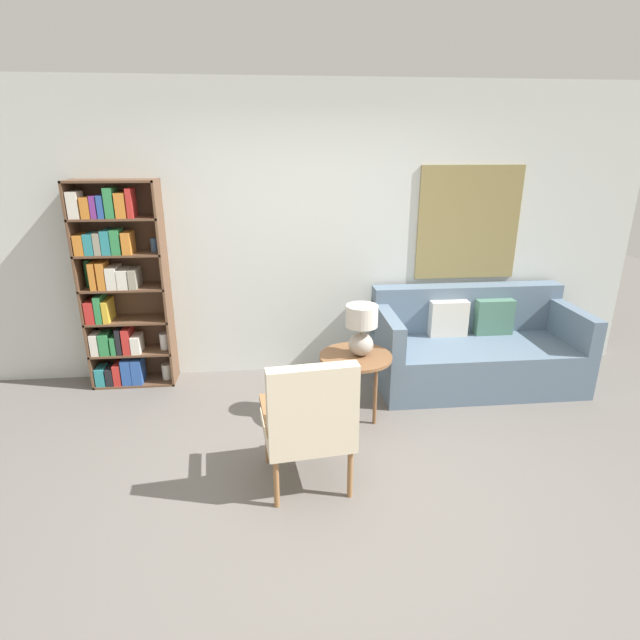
{
  "coord_description": "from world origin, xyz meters",
  "views": [
    {
      "loc": [
        -0.37,
        -2.63,
        2.14
      ],
      "look_at": [
        -0.01,
        0.89,
        0.9
      ],
      "focal_mm": 28.0,
      "sensor_mm": 36.0,
      "label": 1
    }
  ],
  "objects_px": {
    "armchair": "(309,418)",
    "table_lamp": "(361,327)",
    "bookshelf": "(118,288)",
    "couch": "(474,349)",
    "side_table": "(356,362)"
  },
  "relations": [
    {
      "from": "side_table",
      "to": "table_lamp",
      "type": "height_order",
      "value": "table_lamp"
    },
    {
      "from": "bookshelf",
      "to": "armchair",
      "type": "distance_m",
      "value": 2.38
    },
    {
      "from": "bookshelf",
      "to": "side_table",
      "type": "height_order",
      "value": "bookshelf"
    },
    {
      "from": "table_lamp",
      "to": "side_table",
      "type": "bearing_deg",
      "value": -171.7
    },
    {
      "from": "bookshelf",
      "to": "armchair",
      "type": "height_order",
      "value": "bookshelf"
    },
    {
      "from": "couch",
      "to": "side_table",
      "type": "height_order",
      "value": "couch"
    },
    {
      "from": "couch",
      "to": "table_lamp",
      "type": "height_order",
      "value": "table_lamp"
    },
    {
      "from": "side_table",
      "to": "couch",
      "type": "bearing_deg",
      "value": 26.32
    },
    {
      "from": "armchair",
      "to": "table_lamp",
      "type": "height_order",
      "value": "table_lamp"
    },
    {
      "from": "side_table",
      "to": "table_lamp",
      "type": "distance_m",
      "value": 0.29
    },
    {
      "from": "side_table",
      "to": "bookshelf",
      "type": "bearing_deg",
      "value": 156.27
    },
    {
      "from": "bookshelf",
      "to": "couch",
      "type": "relative_size",
      "value": 1.01
    },
    {
      "from": "couch",
      "to": "bookshelf",
      "type": "bearing_deg",
      "value": 175.22
    },
    {
      "from": "armchair",
      "to": "bookshelf",
      "type": "bearing_deg",
      "value": 132.28
    },
    {
      "from": "armchair",
      "to": "couch",
      "type": "bearing_deg",
      "value": 41.14
    }
  ]
}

